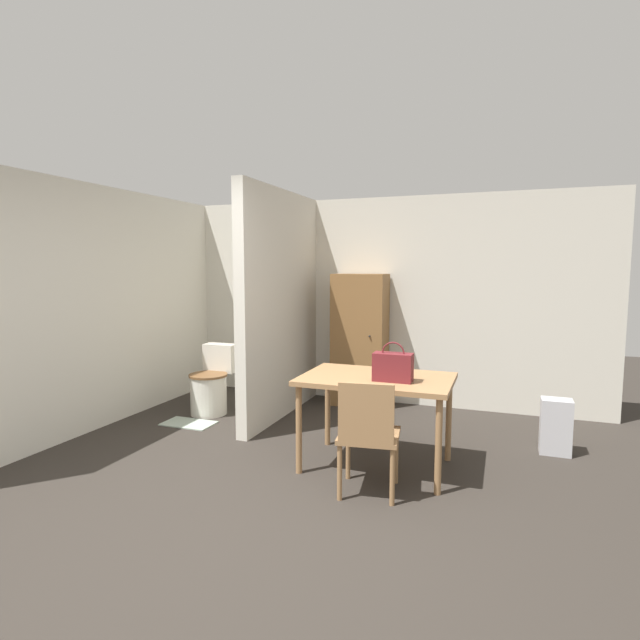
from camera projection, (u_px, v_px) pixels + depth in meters
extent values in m
plane|color=#2D2823|center=(228.00, 530.00, 3.18)|extent=(16.00, 16.00, 0.00)
cube|color=beige|center=(368.00, 301.00, 6.21)|extent=(5.61, 0.12, 2.50)
cube|color=beige|center=(116.00, 306.00, 5.42)|extent=(0.12, 4.34, 2.50)
cube|color=beige|center=(281.00, 305.00, 5.54)|extent=(0.12, 1.87, 2.50)
cube|color=#997047|center=(377.00, 379.00, 4.11)|extent=(1.23, 0.82, 0.04)
cylinder|color=#997047|center=(299.00, 429.00, 4.02)|extent=(0.05, 0.05, 0.73)
cylinder|color=#997047|center=(438.00, 447.00, 3.64)|extent=(0.05, 0.05, 0.73)
cylinder|color=#997047|center=(328.00, 407.00, 4.67)|extent=(0.05, 0.05, 0.73)
cylinder|color=#997047|center=(449.00, 419.00, 4.29)|extent=(0.05, 0.05, 0.73)
cube|color=#997047|center=(369.00, 435.00, 3.68)|extent=(0.49, 0.49, 0.04)
cube|color=#997047|center=(366.00, 413.00, 3.46)|extent=(0.39, 0.08, 0.42)
cylinder|color=#997047|center=(348.00, 453.00, 3.93)|extent=(0.04, 0.04, 0.41)
cylinder|color=#997047|center=(396.00, 457.00, 3.85)|extent=(0.04, 0.04, 0.41)
cylinder|color=#997047|center=(340.00, 472.00, 3.56)|extent=(0.04, 0.04, 0.41)
cylinder|color=#997047|center=(392.00, 477.00, 3.48)|extent=(0.04, 0.04, 0.41)
cylinder|color=silver|center=(209.00, 395.00, 5.66)|extent=(0.41, 0.41, 0.44)
cylinder|color=brown|center=(208.00, 375.00, 5.64)|extent=(0.43, 0.43, 0.02)
cube|color=silver|center=(221.00, 358.00, 5.87)|extent=(0.38, 0.18, 0.33)
cube|color=maroon|center=(393.00, 367.00, 3.94)|extent=(0.31, 0.14, 0.22)
torus|color=maroon|center=(393.00, 353.00, 3.93)|extent=(0.18, 0.01, 0.18)
cube|color=brown|center=(360.00, 340.00, 6.01)|extent=(0.63, 0.39, 1.59)
sphere|color=black|center=(370.00, 336.00, 5.75)|extent=(0.02, 0.02, 0.02)
cube|color=#99A899|center=(189.00, 423.00, 5.32)|extent=(0.55, 0.32, 0.01)
cube|color=#BCBCC1|center=(556.00, 426.00, 4.45)|extent=(0.26, 0.19, 0.50)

